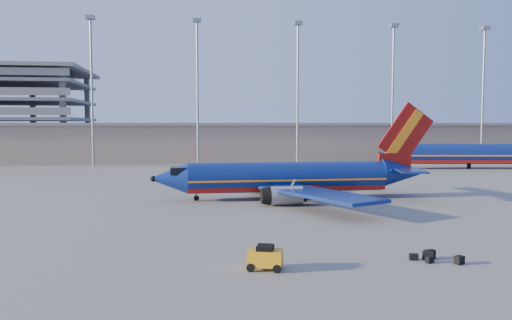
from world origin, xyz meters
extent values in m
plane|color=slate|center=(0.00, 0.00, 0.00)|extent=(220.00, 220.00, 0.00)
cube|color=gray|center=(10.00, 58.00, 4.00)|extent=(120.00, 15.00, 8.00)
cube|color=slate|center=(10.00, 58.00, 8.20)|extent=(122.00, 16.00, 0.60)
cylinder|color=gray|center=(-25.00, 46.00, 14.00)|extent=(0.44, 0.44, 28.00)
cube|color=gray|center=(-25.00, 46.00, 28.30)|extent=(1.60, 1.60, 0.70)
cylinder|color=gray|center=(-5.00, 46.00, 14.00)|extent=(0.44, 0.44, 28.00)
cube|color=gray|center=(-5.00, 46.00, 28.30)|extent=(1.60, 1.60, 0.70)
cylinder|color=gray|center=(15.00, 46.00, 14.00)|extent=(0.44, 0.44, 28.00)
cube|color=gray|center=(15.00, 46.00, 28.30)|extent=(1.60, 1.60, 0.70)
cylinder|color=gray|center=(35.00, 46.00, 14.00)|extent=(0.44, 0.44, 28.00)
cube|color=gray|center=(35.00, 46.00, 28.30)|extent=(1.60, 1.60, 0.70)
cylinder|color=gray|center=(55.00, 46.00, 14.00)|extent=(0.44, 0.44, 28.00)
cube|color=gray|center=(55.00, 46.00, 28.30)|extent=(1.60, 1.60, 0.70)
cylinder|color=navy|center=(3.90, 0.14, 2.41)|extent=(21.46, 3.67, 3.30)
cube|color=maroon|center=(3.90, 0.14, 1.56)|extent=(21.45, 3.05, 1.16)
cube|color=orange|center=(3.90, 0.14, 2.19)|extent=(21.46, 3.71, 0.20)
cone|color=navy|center=(-8.67, -0.08, 2.41)|extent=(3.80, 3.36, 3.30)
cube|color=black|center=(-7.51, -0.06, 3.26)|extent=(2.18, 2.36, 0.71)
cone|color=navy|center=(16.92, 0.36, 2.72)|extent=(4.69, 3.38, 3.30)
cube|color=maroon|center=(16.21, 0.35, 3.92)|extent=(3.75, 0.56, 1.96)
cube|color=maroon|center=(17.46, 0.37, 7.05)|extent=(6.55, 0.40, 7.12)
cube|color=orange|center=(17.28, 0.37, 7.05)|extent=(4.36, 0.45, 5.58)
cube|color=navy|center=(16.51, 3.39, 3.21)|extent=(3.89, 6.16, 0.20)
cube|color=navy|center=(16.62, -2.68, 3.21)|extent=(3.72, 6.11, 0.20)
cube|color=navy|center=(5.10, 8.01, 1.61)|extent=(9.51, 14.47, 0.31)
cube|color=navy|center=(5.38, -7.69, 1.61)|extent=(9.88, 14.41, 0.31)
cube|color=maroon|center=(4.35, 0.14, 1.20)|extent=(5.41, 3.57, 0.89)
cylinder|color=gray|center=(2.75, 4.75, 1.03)|extent=(3.24, 1.93, 1.87)
cylinder|color=gray|center=(2.91, -4.52, 1.03)|extent=(3.24, 1.93, 1.87)
cylinder|color=gray|center=(-5.91, -0.03, 0.49)|extent=(0.22, 0.22, 0.98)
cylinder|color=black|center=(-5.91, -0.03, 0.29)|extent=(0.57, 0.23, 0.57)
cylinder|color=black|center=(5.20, 2.48, 0.37)|extent=(0.76, 0.50, 0.75)
cylinder|color=black|center=(5.28, -2.16, 0.37)|extent=(0.76, 0.50, 0.75)
cylinder|color=navy|center=(44.39, 32.67, 2.77)|extent=(24.94, 7.33, 3.80)
cube|color=maroon|center=(44.39, 32.67, 1.80)|extent=(24.83, 6.62, 1.34)
cube|color=orange|center=(44.39, 32.67, 2.52)|extent=(24.94, 7.37, 0.23)
cone|color=navy|center=(30.06, 34.77, 2.77)|extent=(4.82, 4.39, 3.80)
cube|color=black|center=(31.38, 34.57, 3.75)|extent=(2.83, 3.00, 0.82)
cylinder|color=black|center=(44.39, 32.67, 0.46)|extent=(0.82, 0.82, 0.92)
cube|color=orange|center=(-2.44, -26.05, 0.68)|extent=(2.13, 1.59, 0.90)
cube|color=black|center=(-2.44, -26.05, 1.22)|extent=(1.15, 1.21, 0.32)
cylinder|color=black|center=(-2.99, -25.37, 0.24)|extent=(0.50, 0.29, 0.47)
cylinder|color=black|center=(-3.28, -26.32, 0.24)|extent=(0.50, 0.29, 0.47)
cylinder|color=black|center=(-1.60, -25.78, 0.24)|extent=(0.50, 0.29, 0.47)
cylinder|color=black|center=(-1.89, -26.74, 0.24)|extent=(0.50, 0.29, 0.47)
cube|color=black|center=(7.26, -25.94, 0.20)|extent=(0.57, 0.48, 0.39)
cube|color=black|center=(7.75, -24.98, 0.26)|extent=(0.68, 0.46, 0.52)
cube|color=black|center=(8.84, -26.41, 0.24)|extent=(0.64, 0.57, 0.48)
cube|color=black|center=(6.63, -25.21, 0.19)|extent=(0.57, 0.43, 0.37)
cube|color=black|center=(7.48, -25.29, 0.25)|extent=(0.69, 0.52, 0.49)
camera|label=1|loc=(-6.49, -52.89, 8.01)|focal=35.00mm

